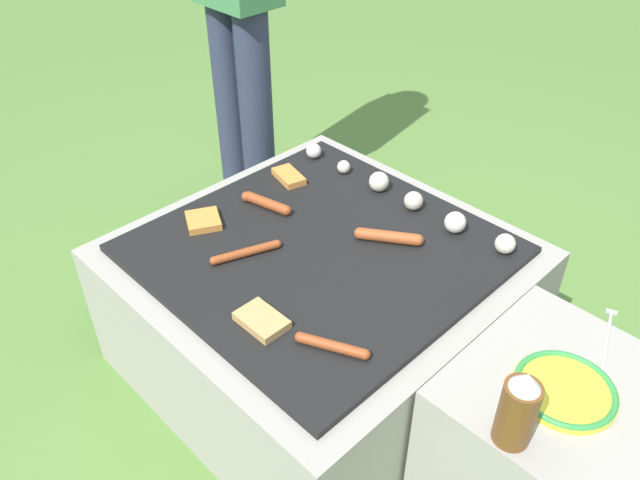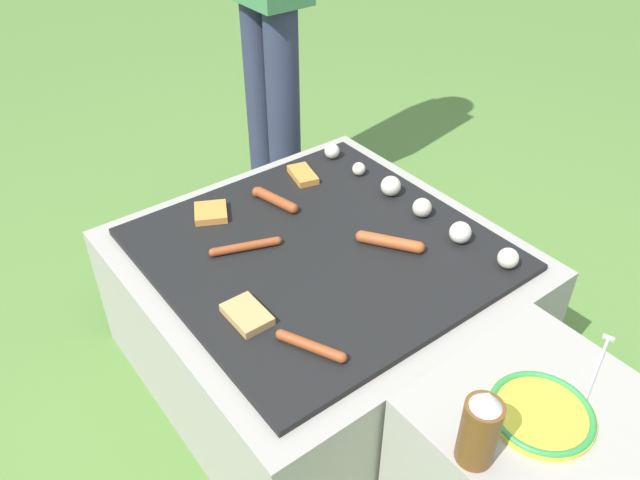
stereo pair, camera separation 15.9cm
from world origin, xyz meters
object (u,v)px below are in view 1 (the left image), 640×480
sausage_front_center (389,237)px  condiment_bottle (518,409)px  fork_utensil (607,340)px  plate_colorful (565,389)px

sausage_front_center → condiment_bottle: condiment_bottle is taller
sausage_front_center → fork_utensil: bearing=6.5°
plate_colorful → condiment_bottle: 0.18m
plate_colorful → fork_utensil: bearing=91.1°
plate_colorful → sausage_front_center: bearing=167.1°
sausage_front_center → fork_utensil: size_ratio=0.72×
condiment_bottle → fork_utensil: condiment_bottle is taller
sausage_front_center → fork_utensil: 0.56m
plate_colorful → condiment_bottle: size_ratio=1.15×
sausage_front_center → fork_utensil: sausage_front_center is taller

